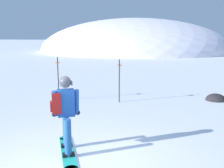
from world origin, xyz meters
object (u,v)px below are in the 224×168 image
at_px(snowboarder_main, 65,113).
at_px(piste_marker_near, 119,77).
at_px(piste_marker_far, 58,75).
at_px(rock_dark, 216,100).

height_order(snowboarder_main, piste_marker_near, snowboarder_main).
height_order(snowboarder_main, piste_marker_far, piste_marker_far).
height_order(snowboarder_main, rock_dark, snowboarder_main).
xyz_separation_m(piste_marker_near, rock_dark, (3.68, 1.23, -0.98)).
distance_m(piste_marker_far, rock_dark, 6.35).
bearing_deg(rock_dark, snowboarder_main, -123.50).
distance_m(snowboarder_main, rock_dark, 6.96).
distance_m(snowboarder_main, piste_marker_far, 4.68).
relative_size(snowboarder_main, piste_marker_near, 1.00).
height_order(piste_marker_near, rock_dark, piste_marker_near).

